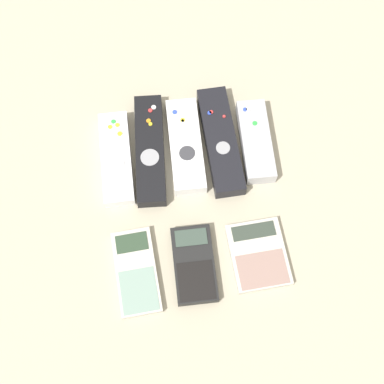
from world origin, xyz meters
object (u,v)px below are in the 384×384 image
calculator_2 (258,255)px  remote_4 (256,141)px  remote_1 (150,150)px  remote_2 (185,146)px  remote_3 (220,141)px  remote_0 (116,158)px  calculator_1 (194,264)px  calculator_0 (136,272)px

calculator_2 → remote_4: bearing=78.8°
remote_1 → remote_2: (0.06, -0.00, 0.00)m
remote_1 → remote_3: remote_3 is taller
remote_0 → calculator_1: remote_0 is taller
remote_1 → calculator_1: remote_1 is taller
remote_0 → calculator_2: remote_0 is taller
remote_2 → calculator_1: remote_2 is taller
remote_2 → calculator_0: 0.23m
remote_0 → remote_1: remote_1 is taller
calculator_2 → remote_2: bearing=111.5°
calculator_1 → remote_4: bearing=57.4°
calculator_0 → calculator_1: calculator_1 is taller
remote_0 → calculator_2: 0.29m
remote_1 → remote_2: size_ratio=1.18×
remote_2 → remote_3: bearing=2.6°
remote_3 → remote_1: bearing=178.9°
remote_0 → remote_3: (0.18, 0.01, 0.00)m
remote_3 → calculator_0: bearing=-129.7°
remote_4 → calculator_0: size_ratio=1.07×
remote_0 → remote_4: remote_4 is taller
calculator_1 → calculator_2: bearing=2.5°
remote_3 → calculator_2: size_ratio=1.75×
remote_2 → remote_3: 0.06m
remote_2 → calculator_1: (-0.01, -0.21, -0.00)m
remote_3 → remote_4: remote_4 is taller
calculator_0 → remote_0: bearing=91.4°
remote_1 → calculator_1: bearing=-73.1°
remote_2 → calculator_0: remote_2 is taller
remote_0 → calculator_0: 0.20m
remote_4 → remote_0: bearing=-178.0°
remote_0 → remote_2: bearing=3.7°
remote_1 → calculator_2: size_ratio=1.77×
remote_2 → calculator_2: bearing=-64.5°
remote_1 → calculator_0: size_ratio=1.46×
remote_1 → calculator_0: (-0.04, -0.21, -0.01)m
remote_0 → calculator_2: (0.21, -0.20, -0.00)m
remote_3 → remote_4: (0.06, -0.01, 0.00)m
remote_3 → remote_4: bearing=-9.8°
calculator_0 → calculator_2: same height
remote_0 → remote_4: bearing=0.1°
calculator_0 → calculator_1: size_ratio=1.13×
remote_4 → calculator_1: (-0.13, -0.20, -0.01)m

